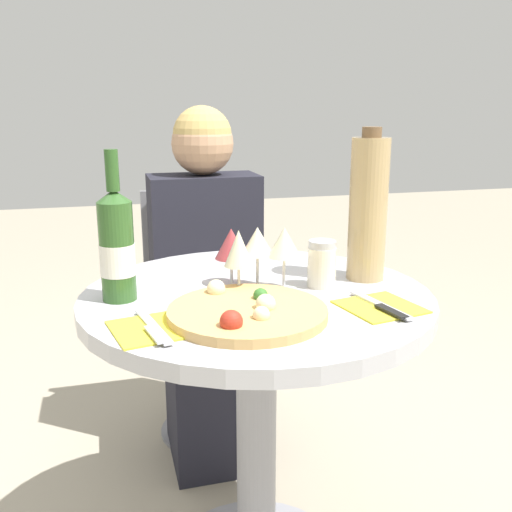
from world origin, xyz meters
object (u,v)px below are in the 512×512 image
at_px(dining_table, 256,377).
at_px(pizza_large, 247,312).
at_px(seated_diner, 210,298).
at_px(chair_behind_diner, 203,317).
at_px(wine_bottle, 117,246).
at_px(tall_carafe, 368,209).

distance_m(dining_table, pizza_large, 0.28).
bearing_deg(seated_diner, chair_behind_diner, -90.00).
height_order(dining_table, wine_bottle, wine_bottle).
bearing_deg(wine_bottle, pizza_large, -36.98).
xyz_separation_m(seated_diner, pizza_large, (-0.07, -0.78, 0.24)).
relative_size(pizza_large, wine_bottle, 0.99).
distance_m(wine_bottle, tall_carafe, 0.59).
height_order(seated_diner, tall_carafe, seated_diner).
relative_size(chair_behind_diner, wine_bottle, 2.73).
relative_size(pizza_large, tall_carafe, 0.88).
bearing_deg(wine_bottle, chair_behind_diner, 67.31).
bearing_deg(tall_carafe, dining_table, -173.12).
bearing_deg(dining_table, wine_bottle, 174.23).
xyz_separation_m(chair_behind_diner, wine_bottle, (-0.31, -0.74, 0.46)).
bearing_deg(wine_bottle, dining_table, -5.77).
distance_m(chair_behind_diner, tall_carafe, 0.94).
relative_size(dining_table, pizza_large, 2.47).
xyz_separation_m(pizza_large, wine_bottle, (-0.24, 0.18, 0.11)).
distance_m(seated_diner, tall_carafe, 0.77).
distance_m(chair_behind_diner, wine_bottle, 0.92).
relative_size(dining_table, seated_diner, 0.67).
relative_size(wine_bottle, tall_carafe, 0.89).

